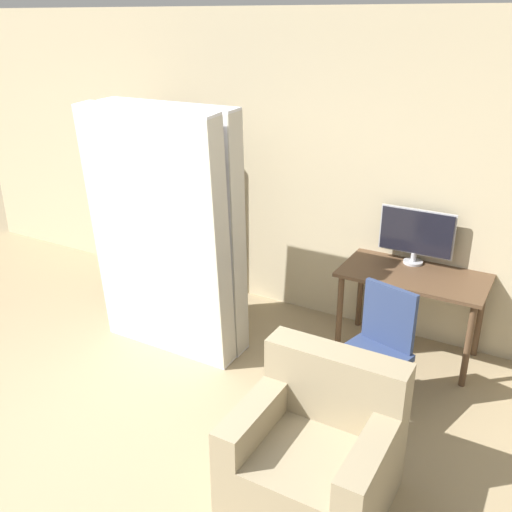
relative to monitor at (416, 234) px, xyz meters
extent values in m
plane|color=#9E8966|center=(-1.31, -2.75, -0.99)|extent=(16.00, 16.00, 0.00)
cube|color=#C6B793|center=(-1.31, 0.13, 0.36)|extent=(8.00, 0.06, 2.70)
cube|color=brown|center=(0.07, -0.21, -0.28)|extent=(1.14, 0.62, 0.03)
cylinder|color=brown|center=(-0.44, -0.46, -0.64)|extent=(0.05, 0.05, 0.70)
cylinder|color=brown|center=(0.58, -0.46, -0.64)|extent=(0.05, 0.05, 0.70)
cylinder|color=brown|center=(-0.44, 0.04, -0.64)|extent=(0.05, 0.05, 0.70)
cylinder|color=brown|center=(0.58, 0.04, -0.64)|extent=(0.05, 0.05, 0.70)
cylinder|color=#B7B7BC|center=(0.00, 0.00, -0.25)|extent=(0.16, 0.16, 0.02)
cylinder|color=#B7B7BC|center=(0.00, 0.00, -0.20)|extent=(0.04, 0.04, 0.08)
cube|color=#B7B7BC|center=(0.00, 0.00, 0.02)|extent=(0.61, 0.02, 0.38)
cube|color=black|center=(0.00, 0.00, 0.02)|extent=(0.58, 0.03, 0.36)
cylinder|color=#4C4C51|center=(0.05, -1.15, -0.97)|extent=(0.52, 0.52, 0.03)
cylinder|color=#4C4C51|center=(0.05, -1.15, -0.75)|extent=(0.05, 0.05, 0.40)
cube|color=navy|center=(0.05, -1.15, -0.53)|extent=(0.54, 0.54, 0.05)
cube|color=navy|center=(0.10, -0.96, -0.28)|extent=(0.39, 0.14, 0.45)
cube|color=#2D2319|center=(-2.68, -0.07, -0.13)|extent=(0.02, 0.33, 1.71)
cube|color=#2D2319|center=(-2.02, -0.07, -0.13)|extent=(0.02, 0.33, 1.71)
cube|color=#2D2319|center=(-2.35, 0.09, -0.13)|extent=(0.67, 0.02, 1.71)
cube|color=#2D2319|center=(-2.35, -0.07, -0.98)|extent=(0.64, 0.30, 0.02)
cube|color=#2D2319|center=(-2.35, -0.07, -0.64)|extent=(0.64, 0.30, 0.02)
cube|color=#2D2319|center=(-2.35, -0.07, -0.30)|extent=(0.64, 0.30, 0.02)
cube|color=#2D2319|center=(-2.35, -0.07, 0.04)|extent=(0.64, 0.30, 0.02)
cube|color=#2D2319|center=(-2.35, -0.07, 0.38)|extent=(0.64, 0.30, 0.02)
cube|color=#2D2319|center=(-2.35, -0.07, 0.72)|extent=(0.64, 0.30, 0.02)
cube|color=#232328|center=(-2.65, -0.08, -0.86)|extent=(0.02, 0.25, 0.22)
cube|color=#287A38|center=(-2.62, -0.08, -0.87)|extent=(0.02, 0.23, 0.20)
cube|color=silver|center=(-2.58, -0.11, -0.85)|extent=(0.03, 0.17, 0.23)
cube|color=#1E4C9E|center=(-2.55, -0.07, -0.83)|extent=(0.02, 0.19, 0.28)
cube|color=red|center=(-2.52, -0.03, -0.83)|extent=(0.03, 0.19, 0.28)
cube|color=#7A2D84|center=(-2.48, -0.07, -0.85)|extent=(0.04, 0.23, 0.23)
cube|color=#1E4C9E|center=(-2.65, -0.05, -0.49)|extent=(0.02, 0.21, 0.27)
cube|color=teal|center=(-2.61, -0.03, -0.53)|extent=(0.04, 0.22, 0.20)
cube|color=gold|center=(-2.58, -0.02, -0.50)|extent=(0.02, 0.17, 0.25)
cube|color=brown|center=(-2.55, -0.09, -0.51)|extent=(0.04, 0.23, 0.24)
cube|color=#287A38|center=(-2.64, -0.05, -0.19)|extent=(0.03, 0.19, 0.19)
cube|color=#232328|center=(-2.61, -0.10, -0.15)|extent=(0.02, 0.22, 0.27)
cube|color=brown|center=(-2.57, -0.05, -0.19)|extent=(0.03, 0.25, 0.19)
cube|color=red|center=(-2.53, -0.04, -0.16)|extent=(0.03, 0.19, 0.27)
cube|color=#1E4C9E|center=(-2.50, -0.05, -0.19)|extent=(0.02, 0.24, 0.20)
cube|color=#1E4C9E|center=(-2.46, -0.10, -0.15)|extent=(0.03, 0.19, 0.27)
cube|color=#1E4C9E|center=(-2.42, -0.09, -0.18)|extent=(0.04, 0.18, 0.22)
cube|color=orange|center=(-2.38, -0.07, -0.17)|extent=(0.03, 0.19, 0.24)
cube|color=#287A38|center=(-2.34, -0.04, -0.18)|extent=(0.02, 0.21, 0.22)
cube|color=#7A2D84|center=(-2.64, -0.10, 0.17)|extent=(0.04, 0.18, 0.24)
cube|color=teal|center=(-2.60, -0.09, 0.19)|extent=(0.04, 0.22, 0.29)
cube|color=#1E4C9E|center=(-2.56, -0.06, 0.17)|extent=(0.02, 0.19, 0.24)
cube|color=silver|center=(-2.53, -0.09, 0.18)|extent=(0.04, 0.22, 0.26)
cube|color=teal|center=(-2.64, -0.05, 0.54)|extent=(0.03, 0.25, 0.30)
cube|color=red|center=(-2.60, -0.07, 0.50)|extent=(0.04, 0.24, 0.22)
cube|color=#7A2D84|center=(-2.56, -0.05, 0.49)|extent=(0.03, 0.17, 0.21)
cube|color=#287A38|center=(-2.52, -0.04, 0.53)|extent=(0.03, 0.21, 0.29)
cube|color=gold|center=(-2.49, -0.05, 0.50)|extent=(0.03, 0.24, 0.23)
cube|color=silver|center=(-1.72, -1.17, 0.03)|extent=(1.21, 0.32, 2.03)
cube|color=beige|center=(-1.12, -1.17, 0.03)|extent=(0.01, 0.32, 1.99)
cube|color=silver|center=(-1.72, -0.93, 0.03)|extent=(1.21, 0.27, 2.02)
cube|color=beige|center=(-1.12, -0.93, 0.03)|extent=(0.01, 0.27, 1.98)
cube|color=gray|center=(0.04, -2.06, -0.79)|extent=(0.85, 0.80, 0.40)
cube|color=gray|center=(0.04, -1.76, -0.36)|extent=(0.85, 0.20, 0.45)
cube|color=gray|center=(-0.30, -2.06, -0.49)|extent=(0.16, 0.80, 0.20)
cube|color=gray|center=(0.39, -2.06, -0.49)|extent=(0.16, 0.80, 0.20)
camera|label=1|loc=(1.01, -4.41, 1.63)|focal=40.00mm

